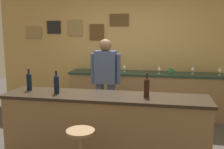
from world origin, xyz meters
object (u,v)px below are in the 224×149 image
(wine_bottle_a, at_px, (29,81))
(wine_bottle_b, at_px, (56,83))
(wine_glass_a, at_px, (98,65))
(wine_glass_e, at_px, (220,70))
(wine_glass_d, at_px, (193,68))
(bar_stool, at_px, (81,149))
(wine_bottle_c, at_px, (147,87))
(wine_glass_c, at_px, (159,68))
(wine_glass_b, at_px, (124,67))
(coffee_mug, at_px, (171,71))
(bartender, at_px, (106,79))

(wine_bottle_a, distance_m, wine_bottle_b, 0.46)
(wine_glass_a, distance_m, wine_glass_e, 2.46)
(wine_glass_d, bearing_deg, bar_stool, -118.40)
(wine_bottle_a, height_order, wine_bottle_c, same)
(bar_stool, distance_m, wine_glass_c, 2.80)
(wine_glass_e, bearing_deg, wine_glass_c, -177.14)
(wine_bottle_c, bearing_deg, wine_bottle_b, -178.73)
(wine_bottle_a, height_order, wine_glass_b, wine_bottle_a)
(wine_bottle_b, relative_size, wine_glass_c, 1.97)
(coffee_mug, bearing_deg, wine_bottle_a, -135.18)
(wine_glass_a, bearing_deg, wine_glass_d, -2.23)
(bartender, relative_size, wine_glass_e, 10.45)
(wine_glass_d, distance_m, wine_glass_e, 0.50)
(wine_glass_d, relative_size, coffee_mug, 1.24)
(wine_glass_a, distance_m, coffee_mug, 1.54)
(bartender, height_order, wine_glass_b, bartender)
(wine_bottle_c, xyz_separation_m, wine_glass_b, (-0.58, 2.06, -0.05))
(bar_stool, relative_size, wine_bottle_b, 2.22)
(bar_stool, xyz_separation_m, wine_glass_c, (0.82, 2.62, 0.55))
(wine_bottle_b, bearing_deg, wine_glass_b, 73.12)
(wine_glass_c, bearing_deg, bartender, -133.90)
(wine_bottle_a, xyz_separation_m, wine_glass_a, (0.50, 2.06, -0.05))
(wine_glass_a, height_order, wine_glass_d, same)
(bar_stool, bearing_deg, wine_glass_b, 87.89)
(bar_stool, height_order, wine_bottle_b, wine_bottle_b)
(wine_glass_c, height_order, coffee_mug, wine_glass_c)
(bar_stool, distance_m, wine_glass_e, 3.37)
(wine_glass_c, bearing_deg, wine_glass_b, 171.27)
(wine_glass_e, bearing_deg, wine_glass_d, 174.51)
(wine_glass_b, height_order, wine_glass_c, same)
(wine_bottle_c, bearing_deg, wine_glass_b, 105.68)
(coffee_mug, bearing_deg, bartender, -136.43)
(wine_bottle_a, xyz_separation_m, wine_bottle_b, (0.45, -0.10, 0.00))
(wine_glass_a, bearing_deg, bartender, -70.07)
(wine_glass_d, bearing_deg, wine_bottle_a, -141.10)
(bartender, xyz_separation_m, wine_glass_a, (-0.40, 1.11, 0.07))
(wine_glass_b, relative_size, wine_glass_e, 1.00)
(bar_stool, height_order, wine_glass_c, wine_glass_c)
(wine_glass_b, bearing_deg, wine_glass_a, 172.99)
(bartender, relative_size, coffee_mug, 12.96)
(bar_stool, relative_size, coffee_mug, 5.44)
(bar_stool, bearing_deg, coffee_mug, 69.20)
(wine_bottle_c, relative_size, wine_glass_b, 1.97)
(wine_bottle_c, distance_m, wine_glass_a, 2.43)
(wine_glass_c, bearing_deg, wine_glass_e, 2.86)
(bar_stool, bearing_deg, wine_bottle_a, 143.18)
(wine_bottle_a, bearing_deg, coffee_mug, 44.82)
(coffee_mug, bearing_deg, wine_glass_b, -177.97)
(wine_bottle_a, bearing_deg, wine_glass_e, 33.22)
(wine_glass_e, xyz_separation_m, coffee_mug, (-0.92, 0.09, -0.06))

